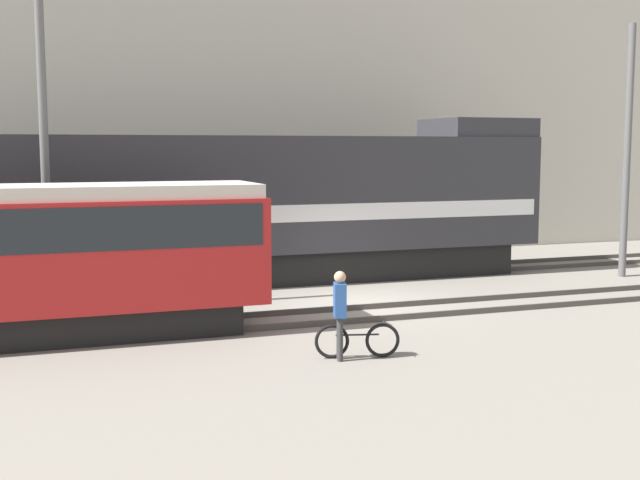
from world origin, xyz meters
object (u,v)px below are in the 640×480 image
utility_pole_left (44,146)px  utility_pole_center (627,152)px  streetcar (37,252)px  person (340,306)px  bicycle (357,341)px  freight_locomotive (207,207)px

utility_pole_left → utility_pole_center: bearing=0.0°
streetcar → person: 6.64m
bicycle → utility_pole_left: 9.37m
person → utility_pole_left: size_ratio=0.21×
bicycle → person: (-0.39, -0.05, 0.72)m
utility_pole_left → bicycle: bearing=-49.0°
streetcar → bicycle: size_ratio=5.81×
freight_locomotive → person: size_ratio=12.28×
freight_locomotive → bicycle: freight_locomotive is taller
freight_locomotive → streetcar: size_ratio=2.24×
freight_locomotive → utility_pole_center: size_ratio=2.71×
streetcar → person: (5.47, -3.66, -0.83)m
streetcar → person: streetcar is taller
freight_locomotive → bicycle: size_ratio=13.04×
streetcar → bicycle: streetcar is taller
bicycle → streetcar: bearing=148.4°
bicycle → person: size_ratio=0.94×
bicycle → utility_pole_center: (11.79, 6.47, 3.63)m
freight_locomotive → utility_pole_center: utility_pole_center is taller
freight_locomotive → person: freight_locomotive is taller
streetcar → utility_pole_left: size_ratio=1.16×
freight_locomotive → utility_pole_left: 5.67m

